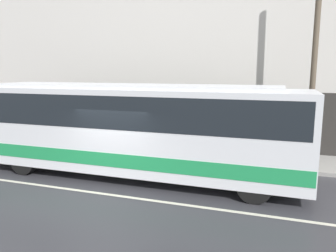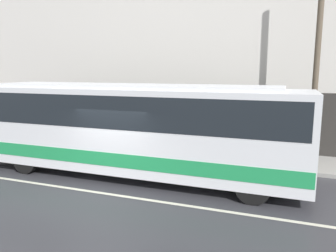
% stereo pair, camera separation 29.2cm
% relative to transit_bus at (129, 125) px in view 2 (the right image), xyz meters
% --- Properties ---
extents(ground_plane, '(60.00, 60.00, 0.00)m').
position_rel_transit_bus_xyz_m(ground_plane, '(0.04, -1.92, -1.83)').
color(ground_plane, '#333338').
extents(sidewalk, '(60.00, 2.69, 0.14)m').
position_rel_transit_bus_xyz_m(sidewalk, '(0.04, 3.43, -1.76)').
color(sidewalk, gray).
rests_on(sidewalk, ground_plane).
extents(building_facade, '(60.00, 0.35, 13.77)m').
position_rel_transit_bus_xyz_m(building_facade, '(0.04, 4.92, 4.84)').
color(building_facade, silver).
rests_on(building_facade, ground_plane).
extents(lane_stripe, '(54.00, 0.14, 0.01)m').
position_rel_transit_bus_xyz_m(lane_stripe, '(0.04, -1.92, -1.83)').
color(lane_stripe, beige).
rests_on(lane_stripe, ground_plane).
extents(transit_bus, '(12.12, 2.62, 3.25)m').
position_rel_transit_bus_xyz_m(transit_bus, '(0.00, 0.00, 0.00)').
color(transit_bus, silver).
rests_on(transit_bus, ground_plane).
extents(utility_pole_near, '(0.21, 0.21, 8.18)m').
position_rel_transit_bus_xyz_m(utility_pole_near, '(6.11, 2.86, 2.40)').
color(utility_pole_near, brown).
rests_on(utility_pole_near, sidewalk).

